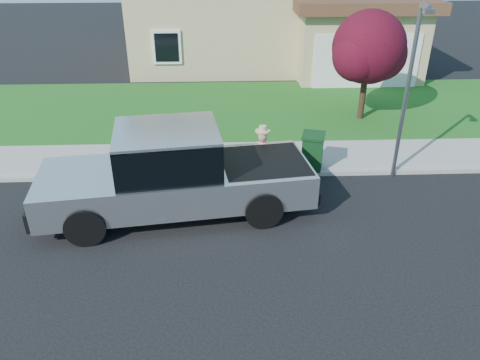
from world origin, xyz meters
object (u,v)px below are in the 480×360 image
at_px(pickup_truck, 175,174).
at_px(ornamental_tree, 369,51).
at_px(woman, 262,156).
at_px(trash_bin, 313,151).
at_px(street_lamp, 409,85).

relative_size(pickup_truck, ornamental_tree, 1.80).
distance_m(woman, ornamental_tree, 6.42).
height_order(pickup_truck, trash_bin, pickup_truck).
height_order(pickup_truck, street_lamp, street_lamp).
bearing_deg(woman, pickup_truck, 52.86).
height_order(woman, street_lamp, street_lamp).
height_order(woman, trash_bin, woman).
bearing_deg(trash_bin, ornamental_tree, 72.70).
bearing_deg(ornamental_tree, street_lamp, -93.63).
height_order(woman, ornamental_tree, ornamental_tree).
relative_size(pickup_truck, woman, 4.17).
distance_m(ornamental_tree, trash_bin, 5.20).
bearing_deg(street_lamp, pickup_truck, -164.51).
bearing_deg(ornamental_tree, trash_bin, -122.22).
relative_size(ornamental_tree, street_lamp, 0.82).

